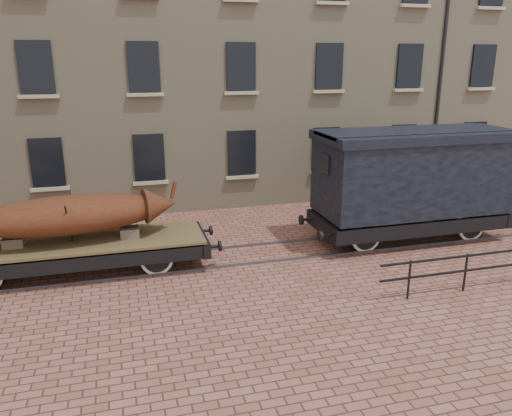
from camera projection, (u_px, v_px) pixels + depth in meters
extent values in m
plane|color=brown|center=(250.00, 255.00, 14.98)|extent=(90.00, 90.00, 0.00)
cube|color=tan|center=(256.00, 29.00, 23.00)|extent=(40.00, 10.00, 14.00)
cube|color=black|center=(47.00, 162.00, 17.40)|extent=(1.10, 0.12, 1.70)
cube|color=#B3AC8C|center=(50.00, 189.00, 17.61)|extent=(1.30, 0.18, 0.12)
cube|color=black|center=(149.00, 157.00, 18.30)|extent=(1.10, 0.12, 1.70)
cube|color=#B3AC8C|center=(151.00, 183.00, 18.51)|extent=(1.30, 0.18, 0.12)
cube|color=black|center=(242.00, 153.00, 19.20)|extent=(1.10, 0.12, 1.70)
cube|color=#B3AC8C|center=(242.00, 177.00, 19.41)|extent=(1.30, 0.18, 0.12)
cube|color=black|center=(326.00, 148.00, 20.10)|extent=(1.10, 0.12, 1.70)
cube|color=#B3AC8C|center=(325.00, 172.00, 20.31)|extent=(1.30, 0.18, 0.12)
cube|color=black|center=(403.00, 145.00, 21.00)|extent=(1.10, 0.12, 1.70)
cube|color=#B3AC8C|center=(402.00, 167.00, 21.21)|extent=(1.30, 0.18, 0.12)
cube|color=black|center=(473.00, 141.00, 21.90)|extent=(1.10, 0.12, 1.70)
cube|color=#B3AC8C|center=(472.00, 163.00, 22.11)|extent=(1.30, 0.18, 0.12)
cube|color=black|center=(36.00, 67.00, 16.49)|extent=(1.10, 0.12, 1.70)
cube|color=#B3AC8C|center=(39.00, 96.00, 16.70)|extent=(1.30, 0.18, 0.12)
cube|color=black|center=(144.00, 67.00, 17.39)|extent=(1.10, 0.12, 1.70)
cube|color=#B3AC8C|center=(145.00, 95.00, 17.60)|extent=(1.30, 0.18, 0.12)
cube|color=black|center=(241.00, 66.00, 18.29)|extent=(1.10, 0.12, 1.70)
cube|color=#B3AC8C|center=(242.00, 93.00, 18.50)|extent=(1.30, 0.18, 0.12)
cube|color=black|center=(329.00, 66.00, 19.18)|extent=(1.10, 0.12, 1.70)
cube|color=#B3AC8C|center=(329.00, 91.00, 19.40)|extent=(1.30, 0.18, 0.12)
cube|color=black|center=(409.00, 66.00, 20.08)|extent=(1.10, 0.12, 1.70)
cube|color=#B3AC8C|center=(408.00, 90.00, 20.30)|extent=(1.30, 0.18, 0.12)
cube|color=black|center=(483.00, 66.00, 20.98)|extent=(1.10, 0.12, 1.70)
cube|color=#B3AC8C|center=(481.00, 89.00, 21.20)|extent=(1.30, 0.18, 0.12)
cube|color=#B3AC8C|center=(241.00, 0.00, 17.59)|extent=(1.30, 0.18, 0.12)
cube|color=#B3AC8C|center=(332.00, 3.00, 18.49)|extent=(1.30, 0.18, 0.12)
cube|color=#B3AC8C|center=(415.00, 6.00, 19.39)|extent=(1.30, 0.18, 0.12)
cube|color=#B3AC8C|center=(491.00, 8.00, 20.29)|extent=(1.30, 0.18, 0.12)
cylinder|color=black|center=(446.00, 24.00, 20.01)|extent=(0.14, 0.14, 14.00)
cube|color=#59595E|center=(256.00, 263.00, 14.31)|extent=(30.00, 0.08, 0.06)
cube|color=#59595E|center=(244.00, 246.00, 15.64)|extent=(30.00, 0.08, 0.06)
cylinder|color=black|center=(409.00, 280.00, 12.10)|extent=(0.06, 0.06, 1.00)
cylinder|color=black|center=(465.00, 272.00, 12.52)|extent=(0.06, 0.06, 1.00)
cube|color=brown|center=(74.00, 243.00, 13.47)|extent=(6.92, 2.03, 0.11)
cube|color=black|center=(72.00, 264.00, 12.67)|extent=(6.92, 0.15, 0.42)
cube|color=black|center=(77.00, 239.00, 14.41)|extent=(6.92, 0.15, 0.42)
cube|color=black|center=(201.00, 239.00, 14.43)|extent=(0.20, 2.12, 0.42)
cylinder|color=black|center=(214.00, 246.00, 13.85)|extent=(0.32, 0.09, 0.09)
cylinder|color=black|center=(220.00, 246.00, 13.89)|extent=(0.07, 0.30, 0.30)
cylinder|color=black|center=(206.00, 231.00, 15.13)|extent=(0.32, 0.09, 0.09)
cylinder|color=black|center=(211.00, 230.00, 15.17)|extent=(0.07, 0.30, 0.30)
cylinder|color=black|center=(155.00, 250.00, 14.14)|extent=(0.09, 1.75, 0.09)
cylinder|color=silver|center=(157.00, 260.00, 13.47)|extent=(0.89, 0.06, 0.89)
cylinder|color=black|center=(157.00, 260.00, 13.47)|extent=(0.73, 0.09, 0.73)
cube|color=black|center=(157.00, 253.00, 13.31)|extent=(0.83, 0.07, 0.09)
cylinder|color=silver|center=(153.00, 242.00, 14.80)|extent=(0.89, 0.06, 0.89)
cylinder|color=black|center=(153.00, 242.00, 14.80)|extent=(0.73, 0.09, 0.73)
cube|color=black|center=(152.00, 233.00, 14.84)|extent=(0.83, 0.07, 0.09)
cube|color=black|center=(75.00, 256.00, 13.58)|extent=(3.69, 0.06, 0.06)
cube|color=brown|center=(14.00, 242.00, 13.04)|extent=(0.51, 0.46, 0.26)
cube|color=brown|center=(130.00, 232.00, 13.80)|extent=(0.51, 0.46, 0.26)
ellipsoid|color=#4F1A0D|center=(69.00, 215.00, 13.24)|extent=(5.23, 2.07, 1.02)
cone|color=#4F1A0D|center=(160.00, 204.00, 14.06)|extent=(0.97, 1.05, 0.97)
cube|color=#4F1A0D|center=(173.00, 190.00, 14.09)|extent=(0.21, 0.12, 0.49)
cylinder|color=black|center=(69.00, 224.00, 12.89)|extent=(0.04, 0.87, 1.25)
cylinder|color=black|center=(71.00, 215.00, 13.65)|extent=(0.04, 0.87, 1.25)
cube|color=black|center=(428.00, 229.00, 15.16)|extent=(5.92, 0.16, 0.44)
cube|color=black|center=(391.00, 209.00, 17.16)|extent=(5.92, 0.16, 0.44)
cube|color=black|center=(324.00, 226.00, 15.40)|extent=(0.22, 2.37, 0.44)
cylinder|color=black|center=(320.00, 236.00, 14.55)|extent=(0.08, 0.32, 0.32)
cylinder|color=black|center=(301.00, 220.00, 16.01)|extent=(0.08, 0.32, 0.32)
cube|color=black|center=(485.00, 211.00, 16.92)|extent=(0.22, 2.37, 0.44)
cylinder|color=black|center=(480.00, 204.00, 17.76)|extent=(0.08, 0.32, 0.32)
cylinder|color=black|center=(355.00, 230.00, 15.74)|extent=(0.10, 1.87, 0.10)
cylinder|color=silver|center=(366.00, 237.00, 15.07)|extent=(0.95, 0.07, 0.95)
cylinder|color=black|center=(366.00, 237.00, 15.07)|extent=(0.78, 0.10, 0.78)
cylinder|color=silver|center=(345.00, 223.00, 16.40)|extent=(0.95, 0.07, 0.95)
cylinder|color=black|center=(345.00, 223.00, 16.40)|extent=(0.78, 0.10, 0.78)
cylinder|color=black|center=(457.00, 220.00, 16.70)|extent=(0.10, 1.87, 0.10)
cylinder|color=silver|center=(471.00, 227.00, 16.04)|extent=(0.95, 0.07, 0.95)
cylinder|color=black|center=(471.00, 227.00, 16.04)|extent=(0.78, 0.10, 0.78)
cylinder|color=silver|center=(444.00, 214.00, 17.37)|extent=(0.95, 0.07, 0.95)
cylinder|color=black|center=(444.00, 214.00, 17.37)|extent=(0.78, 0.10, 0.78)
cube|color=black|center=(412.00, 175.00, 15.75)|extent=(5.92, 2.37, 2.27)
cube|color=black|center=(416.00, 135.00, 15.39)|extent=(6.09, 2.51, 0.28)
cube|color=black|center=(416.00, 132.00, 15.36)|extent=(6.09, 1.68, 0.12)
cube|color=black|center=(326.00, 164.00, 14.83)|extent=(0.08, 0.59, 0.59)
cube|color=black|center=(494.00, 154.00, 16.36)|extent=(0.08, 0.59, 0.59)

